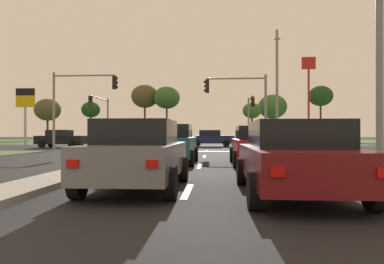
% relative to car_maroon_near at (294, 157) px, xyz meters
% --- Properties ---
extents(ground_plane, '(200.00, 200.00, 0.00)m').
position_rel_car_maroon_near_xyz_m(ground_plane, '(-5.66, 24.87, -0.76)').
color(ground_plane, black).
extents(grass_verge_far_left, '(35.00, 35.00, 0.01)m').
position_rel_car_maroon_near_xyz_m(grass_verge_far_left, '(-31.16, 49.37, -0.76)').
color(grass_verge_far_left, '#385B2D').
rests_on(grass_verge_far_left, ground).
extents(grass_verge_far_right, '(35.00, 35.00, 0.01)m').
position_rel_car_maroon_near_xyz_m(grass_verge_far_right, '(19.84, 49.37, -0.76)').
color(grass_verge_far_right, '#476B38').
rests_on(grass_verge_far_right, ground).
extents(median_island_near, '(1.20, 22.00, 0.14)m').
position_rel_car_maroon_near_xyz_m(median_island_near, '(-5.66, 5.87, -0.69)').
color(median_island_near, gray).
rests_on(median_island_near, ground).
extents(median_island_far, '(1.20, 36.00, 0.14)m').
position_rel_car_maroon_near_xyz_m(median_island_far, '(-5.66, 49.87, -0.69)').
color(median_island_far, gray).
rests_on(median_island_far, ground).
extents(lane_dash_near, '(0.14, 2.00, 0.01)m').
position_rel_car_maroon_near_xyz_m(lane_dash_near, '(-2.16, 0.42, -0.76)').
color(lane_dash_near, silver).
rests_on(lane_dash_near, ground).
extents(lane_dash_second, '(0.14, 2.00, 0.01)m').
position_rel_car_maroon_near_xyz_m(lane_dash_second, '(-2.16, 6.42, -0.76)').
color(lane_dash_second, silver).
rests_on(lane_dash_second, ground).
extents(lane_dash_third, '(0.14, 2.00, 0.01)m').
position_rel_car_maroon_near_xyz_m(lane_dash_third, '(-2.16, 12.42, -0.76)').
color(lane_dash_third, silver).
rests_on(lane_dash_third, ground).
extents(lane_dash_fourth, '(0.14, 2.00, 0.01)m').
position_rel_car_maroon_near_xyz_m(lane_dash_fourth, '(-2.16, 18.42, -0.76)').
color(lane_dash_fourth, silver).
rests_on(lane_dash_fourth, ground).
extents(edge_line_right, '(0.14, 24.00, 0.01)m').
position_rel_car_maroon_near_xyz_m(edge_line_right, '(1.19, 6.87, -0.76)').
color(edge_line_right, silver).
rests_on(edge_line_right, ground).
extents(stop_bar_near, '(6.40, 0.50, 0.01)m').
position_rel_car_maroon_near_xyz_m(stop_bar_near, '(-1.86, 17.87, -0.76)').
color(stop_bar_near, silver).
rests_on(stop_bar_near, ground).
extents(crosswalk_bar_near, '(0.70, 2.80, 0.01)m').
position_rel_car_maroon_near_xyz_m(crosswalk_bar_near, '(-12.06, 19.67, -0.76)').
color(crosswalk_bar_near, silver).
rests_on(crosswalk_bar_near, ground).
extents(crosswalk_bar_second, '(0.70, 2.80, 0.01)m').
position_rel_car_maroon_near_xyz_m(crosswalk_bar_second, '(-10.91, 19.67, -0.76)').
color(crosswalk_bar_second, silver).
rests_on(crosswalk_bar_second, ground).
extents(crosswalk_bar_third, '(0.70, 2.80, 0.01)m').
position_rel_car_maroon_near_xyz_m(crosswalk_bar_third, '(-9.76, 19.67, -0.76)').
color(crosswalk_bar_third, silver).
rests_on(crosswalk_bar_third, ground).
extents(crosswalk_bar_fourth, '(0.70, 2.80, 0.01)m').
position_rel_car_maroon_near_xyz_m(crosswalk_bar_fourth, '(-8.61, 19.67, -0.76)').
color(crosswalk_bar_fourth, silver).
rests_on(crosswalk_bar_fourth, ground).
extents(crosswalk_bar_fifth, '(0.70, 2.80, 0.01)m').
position_rel_car_maroon_near_xyz_m(crosswalk_bar_fifth, '(-7.46, 19.67, -0.76)').
color(crosswalk_bar_fifth, silver).
rests_on(crosswalk_bar_fifth, ground).
extents(crosswalk_bar_sixth, '(0.70, 2.80, 0.01)m').
position_rel_car_maroon_near_xyz_m(crosswalk_bar_sixth, '(-6.31, 19.67, -0.76)').
color(crosswalk_bar_sixth, silver).
rests_on(crosswalk_bar_sixth, ground).
extents(car_maroon_near, '(2.09, 4.61, 1.49)m').
position_rel_car_maroon_near_xyz_m(car_maroon_near, '(0.00, 0.00, 0.00)').
color(car_maroon_near, maroon).
rests_on(car_maroon_near, ground).
extents(car_red_second, '(1.98, 4.61, 1.53)m').
position_rel_car_maroon_near_xyz_m(car_red_second, '(0.06, 7.17, 0.02)').
color(car_red_second, '#A31919').
rests_on(car_red_second, ground).
extents(car_teal_third, '(2.05, 4.40, 1.61)m').
position_rel_car_maroon_near_xyz_m(car_teal_third, '(-3.38, 7.52, 0.05)').
color(car_teal_third, '#19565B').
rests_on(car_teal_third, ground).
extents(car_black_fourth, '(4.20, 2.01, 1.57)m').
position_rel_car_maroon_near_xyz_m(car_black_fourth, '(-15.22, 23.98, 0.04)').
color(car_black_fourth, black).
rests_on(car_black_fourth, ground).
extents(car_grey_fifth, '(1.98, 4.17, 1.53)m').
position_rel_car_maroon_near_xyz_m(car_grey_fifth, '(-3.27, 0.62, 0.02)').
color(car_grey_fifth, slate).
rests_on(car_grey_fifth, ground).
extents(car_silver_sixth, '(2.04, 4.29, 1.60)m').
position_rel_car_maroon_near_xyz_m(car_silver_sixth, '(-7.86, 37.92, 0.05)').
color(car_silver_sixth, '#B7B7BC').
rests_on(car_silver_sixth, ground).
extents(car_navy_seventh, '(4.32, 2.02, 1.57)m').
position_rel_car_maroon_near_xyz_m(car_navy_seventh, '(-1.97, 27.23, 0.04)').
color(car_navy_seventh, '#161E47').
rests_on(car_navy_seventh, ground).
extents(traffic_signal_near_left, '(4.82, 0.32, 5.68)m').
position_rel_car_maroon_near_xyz_m(traffic_signal_near_left, '(-11.53, 18.27, 3.16)').
color(traffic_signal_near_left, gray).
rests_on(traffic_signal_near_left, ground).
extents(traffic_signal_near_right, '(4.42, 0.32, 5.36)m').
position_rel_car_maroon_near_xyz_m(traffic_signal_near_right, '(0.32, 18.27, 2.93)').
color(traffic_signal_near_right, gray).
rests_on(traffic_signal_near_right, ground).
extents(traffic_signal_far_left, '(0.32, 5.84, 5.05)m').
position_rel_car_maroon_near_xyz_m(traffic_signal_far_left, '(-13.26, 29.20, 2.81)').
color(traffic_signal_far_left, gray).
rests_on(traffic_signal_far_left, ground).
extents(traffic_signal_far_right, '(0.32, 4.77, 5.02)m').
position_rel_car_maroon_near_xyz_m(traffic_signal_far_right, '(1.94, 29.65, 2.73)').
color(traffic_signal_far_right, gray).
rests_on(traffic_signal_far_right, ground).
extents(street_lamp_second, '(0.68, 1.99, 8.89)m').
position_rel_car_maroon_near_xyz_m(street_lamp_second, '(2.99, 19.93, 4.20)').
color(street_lamp_second, gray).
rests_on(street_lamp_second, ground).
extents(pedestrian_at_median, '(0.34, 0.34, 1.67)m').
position_rel_car_maroon_near_xyz_m(pedestrian_at_median, '(-5.45, 33.77, 0.38)').
color(pedestrian_at_median, maroon).
rests_on(pedestrian_at_median, median_island_far).
extents(fastfood_pole_sign, '(1.80, 0.40, 11.47)m').
position_rel_car_maroon_near_xyz_m(fastfood_pole_sign, '(10.87, 42.09, 7.61)').
color(fastfood_pole_sign, red).
rests_on(fastfood_pole_sign, ground).
extents(fuel_price_totem, '(1.80, 0.24, 5.60)m').
position_rel_car_maroon_near_xyz_m(fuel_price_totem, '(-19.85, 26.51, 3.32)').
color(fuel_price_totem, silver).
rests_on(fuel_price_totem, ground).
extents(treeline_near, '(4.68, 4.68, 7.56)m').
position_rel_car_maroon_near_xyz_m(treeline_near, '(-31.94, 56.61, 4.79)').
color(treeline_near, '#423323').
rests_on(treeline_near, ground).
extents(treeline_second, '(3.47, 3.47, 7.21)m').
position_rel_car_maroon_near_xyz_m(treeline_second, '(-24.88, 59.24, 4.92)').
color(treeline_second, '#423323').
rests_on(treeline_second, ground).
extents(treeline_third, '(4.96, 4.96, 10.17)m').
position_rel_car_maroon_near_xyz_m(treeline_third, '(-14.45, 58.29, 7.27)').
color(treeline_third, '#423323').
rests_on(treeline_third, ground).
extents(treeline_fourth, '(4.70, 4.70, 9.70)m').
position_rel_car_maroon_near_xyz_m(treeline_fourth, '(-10.28, 57.29, 6.90)').
color(treeline_fourth, '#423323').
rests_on(treeline_fourth, ground).
extents(treeline_fifth, '(3.25, 3.25, 6.68)m').
position_rel_car_maroon_near_xyz_m(treeline_fifth, '(4.83, 56.97, 4.47)').
color(treeline_fifth, '#423323').
rests_on(treeline_fifth, ground).
extents(treeline_sixth, '(5.30, 5.30, 8.51)m').
position_rel_car_maroon_near_xyz_m(treeline_sixth, '(9.01, 60.88, 5.47)').
color(treeline_sixth, '#423323').
rests_on(treeline_sixth, ground).
extents(treeline_seventh, '(4.18, 4.18, 9.59)m').
position_rel_car_maroon_near_xyz_m(treeline_seventh, '(16.70, 57.11, 7.00)').
color(treeline_seventh, '#423323').
rests_on(treeline_seventh, ground).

